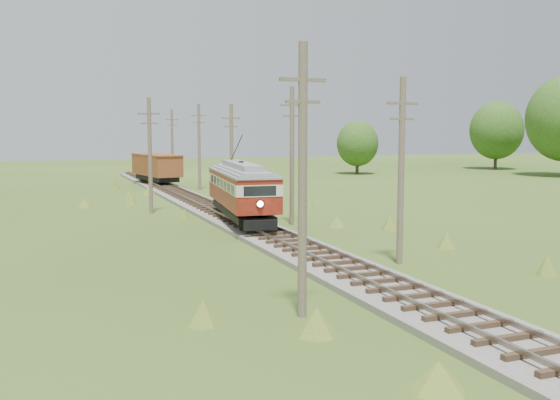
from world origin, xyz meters
name	(u,v)px	position (x,y,z in m)	size (l,w,h in m)	color
railbed_main	(232,218)	(0.00, 34.00, 0.19)	(3.60, 96.00, 0.57)	#605B54
streetcar	(241,187)	(0.00, 31.85, 2.52)	(4.16, 11.86, 5.37)	black
gondola	(157,167)	(0.00, 63.02, 2.18)	(4.34, 9.36, 2.99)	black
gravel_pile	(242,194)	(4.63, 46.28, 0.57)	(3.33, 3.54, 1.21)	gray
utility_pole_r_2	(401,169)	(3.30, 18.00, 4.42)	(1.60, 0.30, 8.60)	brown
utility_pole_r_3	(292,154)	(3.20, 31.00, 4.63)	(1.60, 0.30, 9.00)	brown
utility_pole_r_4	(232,153)	(3.00, 44.00, 4.32)	(1.60, 0.30, 8.40)	brown
utility_pole_r_5	(199,146)	(3.40, 57.00, 4.58)	(1.60, 0.30, 8.90)	brown
utility_pole_r_6	(172,144)	(3.20, 70.00, 4.47)	(1.60, 0.30, 8.70)	brown
utility_pole_l_a	(303,179)	(-4.20, 12.00, 4.63)	(1.60, 0.30, 9.00)	brown
utility_pole_l_b	(150,154)	(-4.50, 40.00, 4.42)	(1.60, 0.30, 8.60)	brown
tree_right_5	(497,130)	(56.00, 74.00, 6.19)	(8.40, 8.40, 10.82)	#38281C
tree_mid_b	(357,144)	(30.00, 72.00, 4.33)	(5.88, 5.88, 7.57)	#38281C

